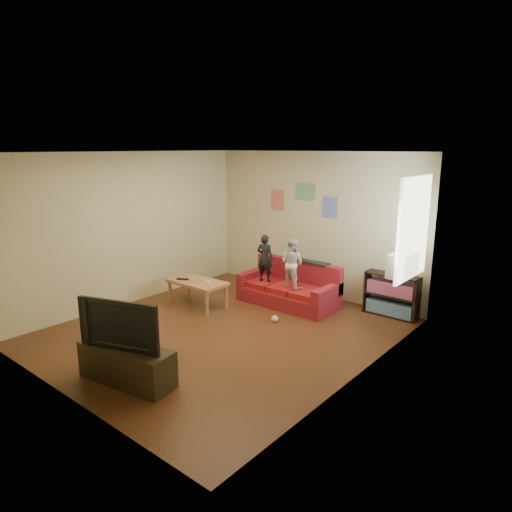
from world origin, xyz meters
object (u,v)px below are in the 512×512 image
Objects in this scene: child_a at (265,258)px; file_box at (321,305)px; child_b at (292,263)px; television at (124,322)px; coffee_table at (197,284)px; bookshelf at (391,297)px; tv_stand at (127,364)px; sofa at (290,290)px.

child_a is 1.31m from file_box.
child_b reaches higher than television.
coffee_table is at bearing 41.40° from child_a.
coffee_table is (-0.73, -1.00, -0.40)m from child_a.
television is at bearing -110.00° from bookshelf.
television is (-0.01, -3.41, -0.05)m from child_b.
coffee_table is 2.19m from file_box.
bookshelf is 4.45m from television.
bookshelf is at bearing -151.65° from child_b.
child_a is 0.99× the size of child_b.
child_a is 0.96× the size of bookshelf.
tv_stand is at bearing 0.00° from television.
sofa is 3.57m from tv_stand.
child_b is (0.15, -0.16, 0.55)m from sofa.
television reaches higher than sofa.
child_b reaches higher than bookshelf.
child_b is 0.83× the size of television.
bookshelf is at bearing 50.45° from television.
tv_stand is (0.14, -3.57, -0.03)m from sofa.
file_box is (-0.99, -0.60, -0.19)m from bookshelf.
child_a reaches higher than sofa.
sofa is 0.68m from file_box.
child_a is (-0.45, -0.16, 0.55)m from sofa.
sofa is 1.70× the size of coffee_table.
child_a is at bearing -160.34° from bookshelf.
tv_stand is (1.32, -2.41, -0.17)m from coffee_table.
bookshelf reaches higher than coffee_table.
tv_stand is at bearing -98.35° from file_box.
tv_stand is at bearing 91.71° from child_b.
television is at bearing -87.72° from sofa.
sofa is 0.73m from child_a.
child_a reaches higher than tv_stand.
child_a reaches higher than coffee_table.
television is (0.00, 0.00, 0.54)m from tv_stand.
child_b reaches higher than child_a.
file_box is (0.66, -0.01, -0.13)m from sofa.
child_a is 2.29m from bookshelf.
tv_stand is at bearing -61.17° from coffee_table.
child_a is 0.82× the size of television.
television is (1.32, -2.41, 0.36)m from coffee_table.
coffee_table is at bearing -148.30° from bookshelf.
sofa is at bearing 72.72° from television.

